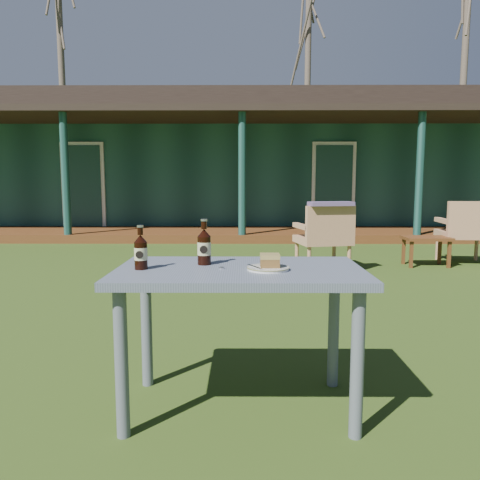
{
  "coord_description": "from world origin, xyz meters",
  "views": [
    {
      "loc": [
        0.02,
        -3.84,
        1.14
      ],
      "look_at": [
        0.0,
        -1.3,
        0.82
      ],
      "focal_mm": 35.0,
      "sensor_mm": 36.0,
      "label": 1
    }
  ],
  "objects_px": {
    "cake_slice": "(270,260)",
    "armchair_right": "(467,229)",
    "cola_bottle_near": "(204,246)",
    "cola_bottle_far": "(141,252)",
    "plate": "(268,268)",
    "side_table": "(426,241)",
    "cafe_table": "(240,288)",
    "armchair_left": "(325,234)"
  },
  "relations": [
    {
      "from": "cake_slice",
      "to": "side_table",
      "type": "bearing_deg",
      "value": 60.03
    },
    {
      "from": "cake_slice",
      "to": "cola_bottle_near",
      "type": "distance_m",
      "value": 0.36
    },
    {
      "from": "cafe_table",
      "to": "cola_bottle_far",
      "type": "distance_m",
      "value": 0.51
    },
    {
      "from": "cola_bottle_far",
      "to": "armchair_left",
      "type": "bearing_deg",
      "value": 67.48
    },
    {
      "from": "cake_slice",
      "to": "armchair_right",
      "type": "relative_size",
      "value": 0.1
    },
    {
      "from": "cafe_table",
      "to": "side_table",
      "type": "bearing_deg",
      "value": 58.25
    },
    {
      "from": "plate",
      "to": "cola_bottle_near",
      "type": "height_order",
      "value": "cola_bottle_near"
    },
    {
      "from": "cola_bottle_near",
      "to": "armchair_left",
      "type": "bearing_deg",
      "value": 70.83
    },
    {
      "from": "cake_slice",
      "to": "cafe_table",
      "type": "bearing_deg",
      "value": 163.3
    },
    {
      "from": "cake_slice",
      "to": "side_table",
      "type": "distance_m",
      "value": 4.73
    },
    {
      "from": "cola_bottle_far",
      "to": "armchair_right",
      "type": "height_order",
      "value": "cola_bottle_far"
    },
    {
      "from": "cafe_table",
      "to": "side_table",
      "type": "relative_size",
      "value": 2.0
    },
    {
      "from": "armchair_left",
      "to": "plate",
      "type": "bearing_deg",
      "value": -103.99
    },
    {
      "from": "cafe_table",
      "to": "cake_slice",
      "type": "height_order",
      "value": "cake_slice"
    },
    {
      "from": "armchair_right",
      "to": "cake_slice",
      "type": "bearing_deg",
      "value": -125.0
    },
    {
      "from": "plate",
      "to": "side_table",
      "type": "xyz_separation_m",
      "value": [
        2.36,
        4.09,
        -0.39
      ]
    },
    {
      "from": "cola_bottle_near",
      "to": "cola_bottle_far",
      "type": "height_order",
      "value": "cola_bottle_near"
    },
    {
      "from": "cake_slice",
      "to": "armchair_left",
      "type": "distance_m",
      "value": 3.83
    },
    {
      "from": "side_table",
      "to": "cola_bottle_far",
      "type": "bearing_deg",
      "value": -126.11
    },
    {
      "from": "armchair_right",
      "to": "cola_bottle_near",
      "type": "bearing_deg",
      "value": -128.75
    },
    {
      "from": "cola_bottle_near",
      "to": "plate",
      "type": "bearing_deg",
      "value": -24.09
    },
    {
      "from": "side_table",
      "to": "armchair_right",
      "type": "bearing_deg",
      "value": 14.72
    },
    {
      "from": "cola_bottle_near",
      "to": "cola_bottle_far",
      "type": "xyz_separation_m",
      "value": [
        -0.29,
        -0.13,
        -0.01
      ]
    },
    {
      "from": "cola_bottle_near",
      "to": "side_table",
      "type": "bearing_deg",
      "value": 55.82
    },
    {
      "from": "cafe_table",
      "to": "plate",
      "type": "bearing_deg",
      "value": -19.4
    },
    {
      "from": "cake_slice",
      "to": "armchair_left",
      "type": "bearing_deg",
      "value": 76.12
    },
    {
      "from": "plate",
      "to": "armchair_left",
      "type": "relative_size",
      "value": 0.24
    },
    {
      "from": "cafe_table",
      "to": "cake_slice",
      "type": "bearing_deg",
      "value": -16.7
    },
    {
      "from": "plate",
      "to": "cola_bottle_far",
      "type": "distance_m",
      "value": 0.61
    },
    {
      "from": "plate",
      "to": "cola_bottle_near",
      "type": "relative_size",
      "value": 0.88
    },
    {
      "from": "cola_bottle_near",
      "to": "armchair_left",
      "type": "relative_size",
      "value": 0.27
    },
    {
      "from": "cafe_table",
      "to": "armchair_right",
      "type": "distance_m",
      "value": 5.23
    },
    {
      "from": "armchair_left",
      "to": "cola_bottle_far",
      "type": "bearing_deg",
      "value": -112.52
    },
    {
      "from": "plate",
      "to": "cola_bottle_far",
      "type": "height_order",
      "value": "cola_bottle_far"
    },
    {
      "from": "cake_slice",
      "to": "cola_bottle_far",
      "type": "xyz_separation_m",
      "value": [
        -0.62,
        0.01,
        0.04
      ]
    },
    {
      "from": "armchair_left",
      "to": "armchair_right",
      "type": "relative_size",
      "value": 0.96
    },
    {
      "from": "plate",
      "to": "side_table",
      "type": "distance_m",
      "value": 4.74
    },
    {
      "from": "cake_slice",
      "to": "cola_bottle_far",
      "type": "height_order",
      "value": "cola_bottle_far"
    },
    {
      "from": "plate",
      "to": "armchair_right",
      "type": "bearing_deg",
      "value": 54.96
    },
    {
      "from": "cola_bottle_near",
      "to": "armchair_right",
      "type": "relative_size",
      "value": 0.26
    },
    {
      "from": "cake_slice",
      "to": "armchair_right",
      "type": "bearing_deg",
      "value": 55.0
    },
    {
      "from": "armchair_right",
      "to": "side_table",
      "type": "relative_size",
      "value": 1.46
    }
  ]
}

